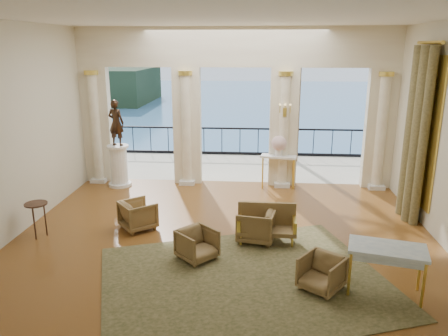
# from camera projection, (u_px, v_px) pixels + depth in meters

# --- Properties ---
(floor) EXTENTS (9.00, 9.00, 0.00)m
(floor) POSITION_uv_depth(u_px,v_px,m) (225.00, 237.00, 9.44)
(floor) COLOR #48270D
(floor) RESTS_ON ground
(room_walls) EXTENTS (9.00, 9.00, 9.00)m
(room_walls) POSITION_uv_depth(u_px,v_px,m) (220.00, 112.00, 7.58)
(room_walls) COLOR beige
(room_walls) RESTS_ON ground
(arcade) EXTENTS (9.00, 0.56, 4.50)m
(arcade) POSITION_uv_depth(u_px,v_px,m) (235.00, 97.00, 12.40)
(arcade) COLOR beige
(arcade) RESTS_ON ground
(terrace) EXTENTS (10.00, 3.60, 0.10)m
(terrace) POSITION_uv_depth(u_px,v_px,m) (238.00, 167.00, 15.01)
(terrace) COLOR #B3AA94
(terrace) RESTS_ON ground
(balustrade) EXTENTS (9.00, 0.06, 1.03)m
(balustrade) POSITION_uv_depth(u_px,v_px,m) (240.00, 144.00, 16.43)
(balustrade) COLOR black
(balustrade) RESTS_ON terrace
(palm_tree) EXTENTS (2.00, 2.00, 4.50)m
(palm_tree) POSITION_uv_depth(u_px,v_px,m) (300.00, 42.00, 14.51)
(palm_tree) COLOR #4C3823
(palm_tree) RESTS_ON terrace
(headland) EXTENTS (22.00, 18.00, 6.00)m
(headland) POSITION_uv_depth(u_px,v_px,m) (91.00, 85.00, 79.69)
(headland) COLOR black
(headland) RESTS_ON sea
(sea) EXTENTS (160.00, 160.00, 0.00)m
(sea) POSITION_uv_depth(u_px,v_px,m) (254.00, 111.00, 68.63)
(sea) COLOR #295590
(sea) RESTS_ON ground
(curtain) EXTENTS (0.33, 1.40, 4.09)m
(curtain) POSITION_uv_depth(u_px,v_px,m) (416.00, 135.00, 10.00)
(curtain) COLOR #4C4629
(curtain) RESTS_ON ground
(window_frame) EXTENTS (0.04, 1.60, 3.40)m
(window_frame) POSITION_uv_depth(u_px,v_px,m) (425.00, 131.00, 9.97)
(window_frame) COLOR #E8C44C
(window_frame) RESTS_ON room_walls
(wall_sconce) EXTENTS (0.30, 0.11, 0.33)m
(wall_sconce) POSITION_uv_depth(u_px,v_px,m) (285.00, 111.00, 12.09)
(wall_sconce) COLOR #E8C44C
(wall_sconce) RESTS_ON arcade
(rug) EXTENTS (5.84, 5.18, 0.02)m
(rug) POSITION_uv_depth(u_px,v_px,m) (244.00, 280.00, 7.67)
(rug) COLOR #2E3719
(rug) RESTS_ON ground
(armchair_a) EXTENTS (0.89, 0.89, 0.67)m
(armchair_a) POSITION_uv_depth(u_px,v_px,m) (197.00, 243.00, 8.38)
(armchair_a) COLOR #3E2D18
(armchair_a) RESTS_ON ground
(armchair_b) EXTENTS (0.87, 0.86, 0.66)m
(armchair_b) POSITION_uv_depth(u_px,v_px,m) (322.00, 272.00, 7.32)
(armchair_b) COLOR #3E2D18
(armchair_b) RESTS_ON ground
(armchair_c) EXTENTS (0.83, 0.87, 0.77)m
(armchair_c) POSITION_uv_depth(u_px,v_px,m) (256.00, 224.00, 9.16)
(armchair_c) COLOR #3E2D18
(armchair_c) RESTS_ON ground
(armchair_d) EXTENTS (0.95, 0.95, 0.72)m
(armchair_d) POSITION_uv_depth(u_px,v_px,m) (138.00, 214.00, 9.77)
(armchair_d) COLOR #3E2D18
(armchair_d) RESTS_ON ground
(settee) EXTENTS (1.23, 0.53, 0.81)m
(settee) POSITION_uv_depth(u_px,v_px,m) (267.00, 223.00, 9.14)
(settee) COLOR #3E2D18
(settee) RESTS_ON ground
(game_table) EXTENTS (1.34, 0.93, 0.84)m
(game_table) POSITION_uv_depth(u_px,v_px,m) (387.00, 252.00, 7.10)
(game_table) COLOR #93ABB9
(game_table) RESTS_ON ground
(pedestal) EXTENTS (0.66, 0.66, 1.22)m
(pedestal) POSITION_uv_depth(u_px,v_px,m) (119.00, 166.00, 12.73)
(pedestal) COLOR silver
(pedestal) RESTS_ON ground
(statue) EXTENTS (0.54, 0.43, 1.31)m
(statue) POSITION_uv_depth(u_px,v_px,m) (116.00, 123.00, 12.38)
(statue) COLOR #301F15
(statue) RESTS_ON pedestal
(console_table) EXTENTS (1.05, 0.55, 0.95)m
(console_table) POSITION_uv_depth(u_px,v_px,m) (278.00, 161.00, 12.53)
(console_table) COLOR silver
(console_table) RESTS_ON ground
(urn) EXTENTS (0.43, 0.43, 0.58)m
(urn) POSITION_uv_depth(u_px,v_px,m) (279.00, 144.00, 12.40)
(urn) COLOR white
(urn) RESTS_ON console_table
(side_table) EXTENTS (0.47, 0.47, 0.77)m
(side_table) POSITION_uv_depth(u_px,v_px,m) (36.00, 208.00, 9.27)
(side_table) COLOR black
(side_table) RESTS_ON ground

